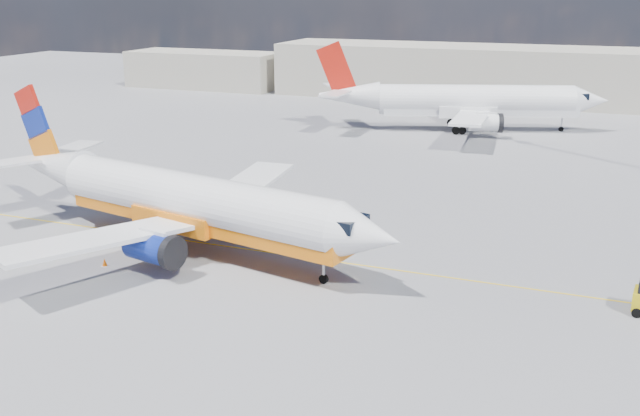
% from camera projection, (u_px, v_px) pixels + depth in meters
% --- Properties ---
extents(ground, '(240.00, 240.00, 0.00)m').
position_uv_depth(ground, '(263.00, 271.00, 43.88)').
color(ground, slate).
rests_on(ground, ground).
extents(taxi_line, '(70.00, 0.15, 0.01)m').
position_uv_depth(taxi_line, '(282.00, 254.00, 46.55)').
color(taxi_line, yellow).
rests_on(taxi_line, ground).
extents(terminal_main, '(70.00, 14.00, 8.00)m').
position_uv_depth(terminal_main, '(504.00, 74.00, 107.85)').
color(terminal_main, '#ACA694').
rests_on(terminal_main, ground).
extents(terminal_annex, '(26.00, 10.00, 6.00)m').
position_uv_depth(terminal_annex, '(205.00, 69.00, 122.50)').
color(terminal_annex, '#ACA694').
rests_on(terminal_annex, ground).
extents(main_jet, '(32.91, 25.35, 9.93)m').
position_uv_depth(main_jet, '(184.00, 201.00, 46.62)').
color(main_jet, white).
rests_on(main_jet, ground).
extents(second_jet, '(34.81, 26.47, 10.55)m').
position_uv_depth(second_jet, '(466.00, 101.00, 85.32)').
color(second_jet, white).
rests_on(second_jet, ground).
extents(traffic_cone, '(0.37, 0.37, 0.52)m').
position_uv_depth(traffic_cone, '(105.00, 262.00, 44.47)').
color(traffic_cone, white).
rests_on(traffic_cone, ground).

